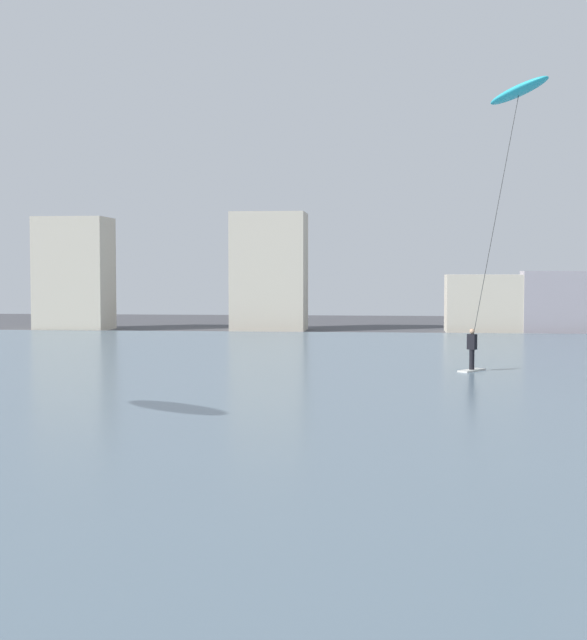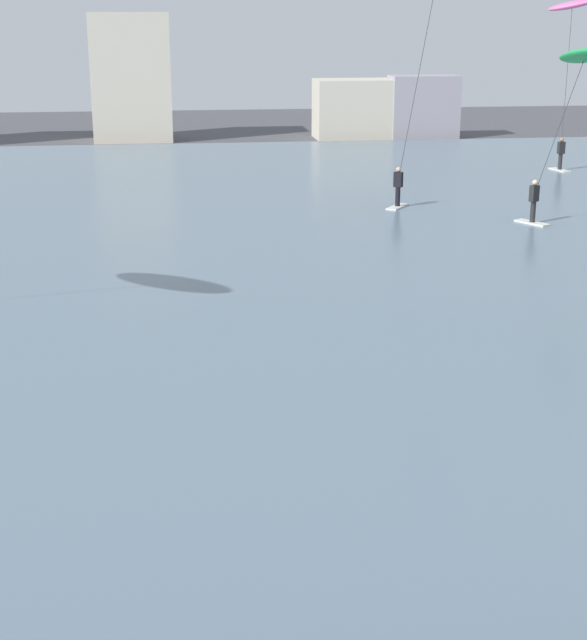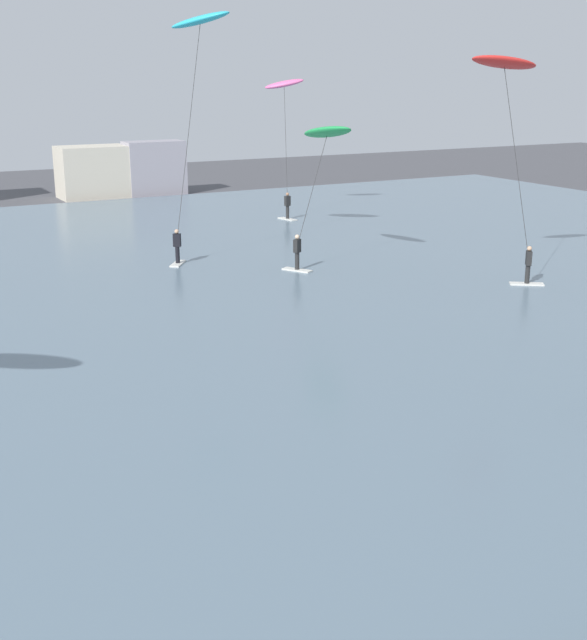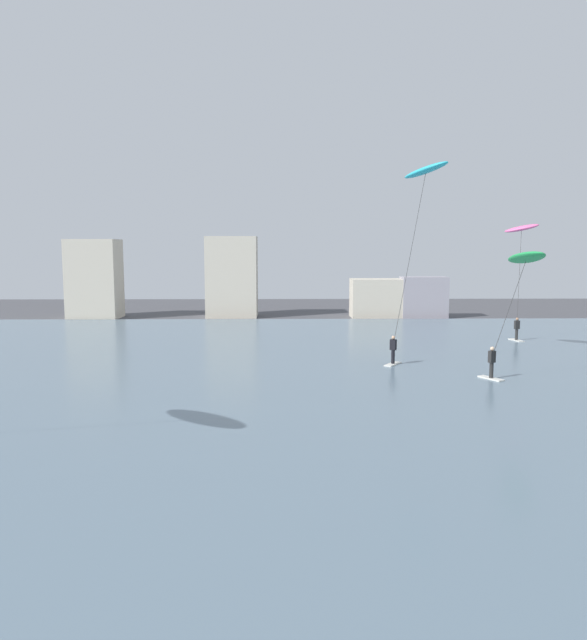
% 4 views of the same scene
% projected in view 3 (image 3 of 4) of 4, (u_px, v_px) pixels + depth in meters
% --- Properties ---
extents(water_bay, '(84.00, 52.00, 0.10)m').
position_uv_depth(water_bay, '(88.00, 296.00, 33.47)').
color(water_bay, slate).
rests_on(water_bay, ground).
extents(kitesurfer_red, '(3.27, 2.42, 9.44)m').
position_uv_depth(kitesurfer_red, '(507.00, 85.00, 33.36)').
color(kitesurfer_red, silver).
rests_on(kitesurfer_red, water_bay).
extents(kitesurfer_pink, '(2.49, 3.38, 8.46)m').
position_uv_depth(kitesurfer_pink, '(285.00, 103.00, 50.66)').
color(kitesurfer_pink, silver).
rests_on(kitesurfer_pink, water_bay).
extents(kitesurfer_cyan, '(3.64, 3.04, 11.38)m').
position_uv_depth(kitesurfer_cyan, '(198.00, 44.00, 37.41)').
color(kitesurfer_cyan, silver).
rests_on(kitesurfer_cyan, water_bay).
extents(kitesurfer_green, '(2.73, 3.40, 6.62)m').
position_uv_depth(kitesurfer_green, '(324.00, 143.00, 36.76)').
color(kitesurfer_green, silver).
rests_on(kitesurfer_green, water_bay).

